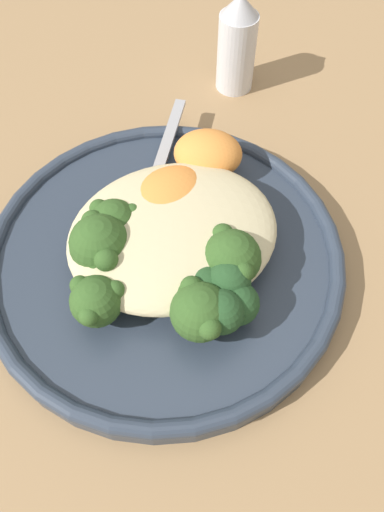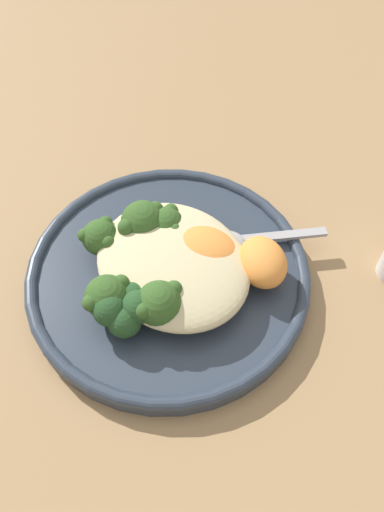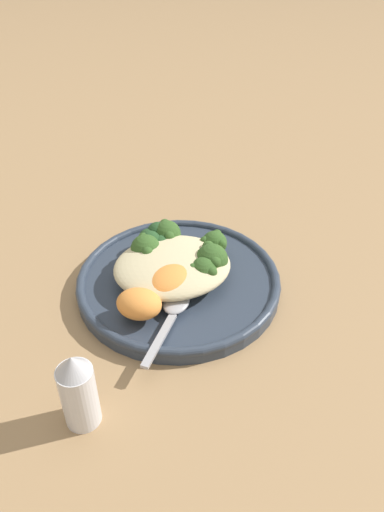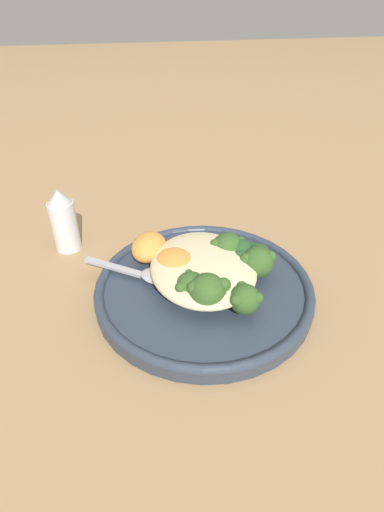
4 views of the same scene
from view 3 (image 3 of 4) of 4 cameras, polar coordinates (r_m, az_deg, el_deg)
ground_plane at (r=0.65m, az=-2.64°, el=-4.11°), size 4.00×4.00×0.00m
plate at (r=0.65m, az=-1.54°, el=-2.87°), size 0.26×0.26×0.02m
quinoa_mound at (r=0.63m, az=-2.27°, el=-1.17°), size 0.15×0.13×0.03m
broccoli_stalk_0 at (r=0.62m, az=0.73°, el=-1.91°), size 0.08×0.04×0.04m
broccoli_stalk_1 at (r=0.63m, az=1.08°, el=-0.91°), size 0.12×0.06×0.04m
broccoli_stalk_2 at (r=0.63m, az=0.70°, el=-1.28°), size 0.10×0.05×0.03m
broccoli_stalk_3 at (r=0.66m, az=1.60°, el=0.65°), size 0.11×0.08×0.03m
broccoli_stalk_4 at (r=0.64m, az=-2.19°, el=-0.77°), size 0.05×0.08×0.03m
broccoli_stalk_5 at (r=0.67m, az=-2.95°, el=1.57°), size 0.05×0.12×0.04m
broccoli_stalk_6 at (r=0.66m, az=-2.95°, el=0.28°), size 0.05×0.11×0.03m
broccoli_stalk_7 at (r=0.65m, az=-5.04°, el=0.18°), size 0.04×0.10×0.04m
sweet_potato_chunk_0 at (r=0.58m, az=-6.07°, el=-5.46°), size 0.07×0.06×0.03m
sweet_potato_chunk_1 at (r=0.61m, az=-2.20°, el=-2.72°), size 0.09×0.09×0.03m
sweet_potato_chunk_2 at (r=0.60m, az=-2.79°, el=-3.63°), size 0.05×0.05×0.03m
kale_tuft at (r=0.67m, az=-4.05°, el=1.88°), size 0.05×0.05×0.04m
spoon at (r=0.59m, az=-1.87°, el=-6.10°), size 0.08×0.11×0.01m
salt_shaker at (r=0.50m, az=-12.91°, el=-14.73°), size 0.04×0.04×0.09m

